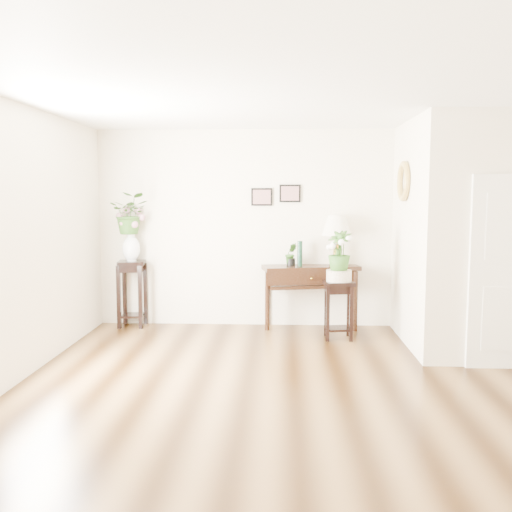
# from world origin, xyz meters

# --- Properties ---
(floor) EXTENTS (6.00, 5.50, 0.02)m
(floor) POSITION_xyz_m (0.00, 0.00, 0.00)
(floor) COLOR brown
(floor) RESTS_ON ground
(ceiling) EXTENTS (6.00, 5.50, 0.02)m
(ceiling) POSITION_xyz_m (0.00, 0.00, 2.80)
(ceiling) COLOR white
(ceiling) RESTS_ON ground
(wall_back) EXTENTS (6.00, 0.02, 2.80)m
(wall_back) POSITION_xyz_m (0.00, 2.75, 1.40)
(wall_back) COLOR #F3E8CC
(wall_back) RESTS_ON ground
(wall_front) EXTENTS (6.00, 0.02, 2.80)m
(wall_front) POSITION_xyz_m (0.00, -2.75, 1.40)
(wall_front) COLOR #F3E8CC
(wall_front) RESTS_ON ground
(wall_left) EXTENTS (0.02, 5.50, 2.80)m
(wall_left) POSITION_xyz_m (-3.00, 0.00, 1.40)
(wall_left) COLOR #F3E8CC
(wall_left) RESTS_ON ground
(partition) EXTENTS (1.80, 1.95, 2.80)m
(partition) POSITION_xyz_m (2.10, 1.77, 1.40)
(partition) COLOR #F3E8CC
(partition) RESTS_ON floor
(door) EXTENTS (0.90, 0.05, 2.10)m
(door) POSITION_xyz_m (2.10, 0.78, 1.05)
(door) COLOR white
(door) RESTS_ON floor
(art_print_left) EXTENTS (0.30, 0.02, 0.25)m
(art_print_left) POSITION_xyz_m (-0.65, 2.73, 1.85)
(art_print_left) COLOR black
(art_print_left) RESTS_ON wall_back
(art_print_right) EXTENTS (0.30, 0.02, 0.25)m
(art_print_right) POSITION_xyz_m (-0.25, 2.73, 1.90)
(art_print_right) COLOR black
(art_print_right) RESTS_ON wall_back
(wall_ornament) EXTENTS (0.07, 0.51, 0.51)m
(wall_ornament) POSITION_xyz_m (1.16, 1.90, 2.05)
(wall_ornament) COLOR tan
(wall_ornament) RESTS_ON partition
(console_table) EXTENTS (1.40, 0.71, 0.89)m
(console_table) POSITION_xyz_m (0.05, 2.57, 0.45)
(console_table) COLOR black
(console_table) RESTS_ON floor
(table_lamp) EXTENTS (0.46, 0.46, 0.72)m
(table_lamp) POSITION_xyz_m (0.40, 2.57, 1.24)
(table_lamp) COLOR #B27D1D
(table_lamp) RESTS_ON console_table
(green_vase) EXTENTS (0.08, 0.08, 0.35)m
(green_vase) POSITION_xyz_m (-0.11, 2.57, 1.06)
(green_vase) COLOR #113121
(green_vase) RESTS_ON console_table
(potted_plant) EXTENTS (0.19, 0.16, 0.30)m
(potted_plant) POSITION_xyz_m (-0.23, 2.57, 1.04)
(potted_plant) COLOR #2A571A
(potted_plant) RESTS_ON console_table
(plant_stand_a) EXTENTS (0.41, 0.41, 0.94)m
(plant_stand_a) POSITION_xyz_m (-2.50, 2.57, 0.47)
(plant_stand_a) COLOR black
(plant_stand_a) RESTS_ON floor
(porcelain_vase) EXTENTS (0.32, 0.32, 0.43)m
(porcelain_vase) POSITION_xyz_m (-2.50, 2.57, 1.17)
(porcelain_vase) COLOR white
(porcelain_vase) RESTS_ON plant_stand_a
(lily_arrangement) EXTENTS (0.54, 0.48, 0.59)m
(lily_arrangement) POSITION_xyz_m (-2.50, 2.57, 1.64)
(lily_arrangement) COLOR #2A571A
(lily_arrangement) RESTS_ON porcelain_vase
(plant_stand_b) EXTENTS (0.41, 0.41, 0.76)m
(plant_stand_b) POSITION_xyz_m (0.38, 1.98, 0.38)
(plant_stand_b) COLOR black
(plant_stand_b) RESTS_ON floor
(ceramic_bowl) EXTENTS (0.37, 0.37, 0.15)m
(ceramic_bowl) POSITION_xyz_m (0.38, 1.98, 0.84)
(ceramic_bowl) COLOR #EDE6CE
(ceramic_bowl) RESTS_ON plant_stand_b
(narcissus) EXTENTS (0.40, 0.40, 0.54)m
(narcissus) POSITION_xyz_m (0.38, 1.98, 1.15)
(narcissus) COLOR #2A571A
(narcissus) RESTS_ON ceramic_bowl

